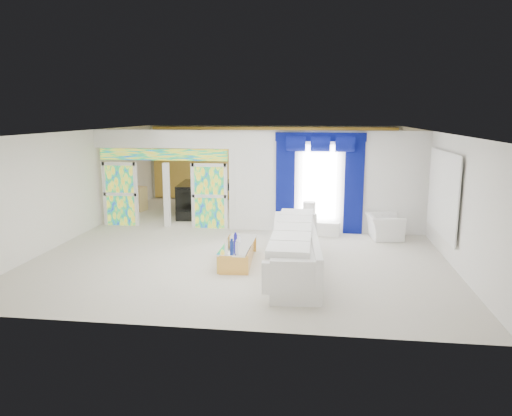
# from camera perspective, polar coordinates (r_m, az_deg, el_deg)

# --- Properties ---
(floor) EXTENTS (12.00, 12.00, 0.00)m
(floor) POSITION_cam_1_polar(r_m,az_deg,el_deg) (13.85, -0.59, -3.49)
(floor) COLOR #B7AF9E
(floor) RESTS_ON ground
(dividing_wall) EXTENTS (5.70, 0.18, 3.00)m
(dividing_wall) POSITION_cam_1_polar(r_m,az_deg,el_deg) (14.41, 8.47, 3.05)
(dividing_wall) COLOR white
(dividing_wall) RESTS_ON ground
(dividing_header) EXTENTS (4.30, 0.18, 0.55)m
(dividing_header) POSITION_cam_1_polar(r_m,az_deg,el_deg) (15.05, -10.98, 8.00)
(dividing_header) COLOR white
(dividing_header) RESTS_ON dividing_wall
(stained_panel_left) EXTENTS (0.95, 0.04, 2.00)m
(stained_panel_left) POSITION_cam_1_polar(r_m,az_deg,el_deg) (15.74, -15.68, 1.59)
(stained_panel_left) COLOR #994C3F
(stained_panel_left) RESTS_ON ground
(stained_panel_right) EXTENTS (0.95, 0.04, 2.00)m
(stained_panel_right) POSITION_cam_1_polar(r_m,az_deg,el_deg) (14.86, -5.51, 1.41)
(stained_panel_right) COLOR #994C3F
(stained_panel_right) RESTS_ON ground
(stained_transom) EXTENTS (4.00, 0.05, 0.35)m
(stained_transom) POSITION_cam_1_polar(r_m,az_deg,el_deg) (15.09, -10.91, 6.19)
(stained_transom) COLOR #994C3F
(stained_transom) RESTS_ON dividing_header
(window_pane) EXTENTS (1.00, 0.02, 2.30)m
(window_pane) POSITION_cam_1_polar(r_m,az_deg,el_deg) (14.32, 7.47, 2.82)
(window_pane) COLOR white
(window_pane) RESTS_ON dividing_wall
(blue_drape_left) EXTENTS (0.55, 0.10, 2.80)m
(blue_drape_left) POSITION_cam_1_polar(r_m,az_deg,el_deg) (14.33, 3.46, 2.70)
(blue_drape_left) COLOR #030540
(blue_drape_left) RESTS_ON ground
(blue_drape_right) EXTENTS (0.55, 0.10, 2.80)m
(blue_drape_right) POSITION_cam_1_polar(r_m,az_deg,el_deg) (14.33, 11.47, 2.50)
(blue_drape_right) COLOR #030540
(blue_drape_right) RESTS_ON ground
(blue_pelmet) EXTENTS (2.60, 0.12, 0.25)m
(blue_pelmet) POSITION_cam_1_polar(r_m,az_deg,el_deg) (14.16, 7.61, 8.30)
(blue_pelmet) COLOR #030540
(blue_pelmet) RESTS_ON dividing_wall
(wall_mirror) EXTENTS (0.04, 2.70, 1.90)m
(wall_mirror) POSITION_cam_1_polar(r_m,az_deg,el_deg) (12.80, 21.20, 1.63)
(wall_mirror) COLOR white
(wall_mirror) RESTS_ON ground
(gold_curtains) EXTENTS (9.70, 0.12, 2.90)m
(gold_curtains) POSITION_cam_1_polar(r_m,az_deg,el_deg) (19.37, 1.85, 5.21)
(gold_curtains) COLOR #B48F2B
(gold_curtains) RESTS_ON ground
(white_sofa) EXTENTS (1.27, 4.58, 0.86)m
(white_sofa) POSITION_cam_1_polar(r_m,az_deg,el_deg) (11.08, 4.53, -4.95)
(white_sofa) COLOR white
(white_sofa) RESTS_ON ground
(coffee_table) EXTENTS (0.77, 1.97, 0.43)m
(coffee_table) POSITION_cam_1_polar(r_m,az_deg,el_deg) (11.57, -2.13, -5.34)
(coffee_table) COLOR gold
(coffee_table) RESTS_ON ground
(console_table) EXTENTS (1.20, 0.48, 0.39)m
(console_table) POSITION_cam_1_polar(r_m,az_deg,el_deg) (14.23, 7.45, -2.37)
(console_table) COLOR white
(console_table) RESTS_ON ground
(table_lamp) EXTENTS (0.36, 0.36, 0.58)m
(table_lamp) POSITION_cam_1_polar(r_m,az_deg,el_deg) (14.13, 6.28, -0.42)
(table_lamp) COLOR silver
(table_lamp) RESTS_ON console_table
(armchair) EXTENTS (1.03, 1.15, 0.68)m
(armchair) POSITION_cam_1_polar(r_m,az_deg,el_deg) (14.13, 14.86, -2.14)
(armchair) COLOR white
(armchair) RESTS_ON ground
(grand_piano) EXTENTS (1.72, 2.16, 1.02)m
(grand_piano) POSITION_cam_1_polar(r_m,az_deg,el_deg) (17.61, -6.38, 1.30)
(grand_piano) COLOR black
(grand_piano) RESTS_ON ground
(piano_bench) EXTENTS (0.98, 0.45, 0.32)m
(piano_bench) POSITION_cam_1_polar(r_m,az_deg,el_deg) (16.16, -7.70, -0.89)
(piano_bench) COLOR black
(piano_bench) RESTS_ON ground
(tv_console) EXTENTS (0.68, 0.64, 0.87)m
(tv_console) POSITION_cam_1_polar(r_m,az_deg,el_deg) (18.11, -13.88, 1.07)
(tv_console) COLOR tan
(tv_console) RESTS_ON ground
(chandelier) EXTENTS (0.60, 0.60, 0.60)m
(chandelier) POSITION_cam_1_polar(r_m,az_deg,el_deg) (17.21, -6.68, 8.24)
(chandelier) COLOR gold
(chandelier) RESTS_ON ceiling
(decanters) EXTENTS (0.20, 1.00, 0.25)m
(decanters) POSITION_cam_1_polar(r_m,az_deg,el_deg) (11.32, -2.42, -4.08)
(decanters) COLOR white
(decanters) RESTS_ON coffee_table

